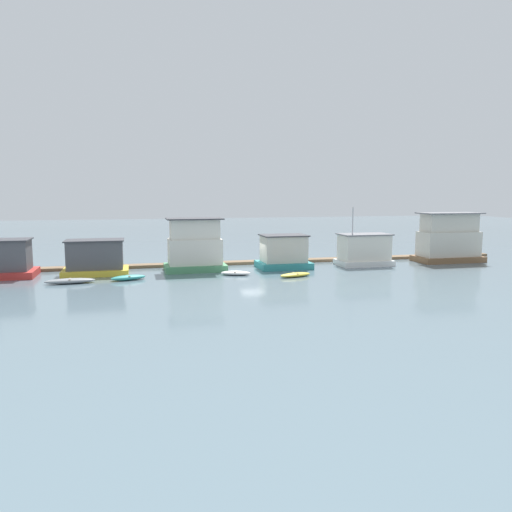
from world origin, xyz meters
TOP-DOWN VIEW (x-y plane):
  - ground_plane at (0.00, 0.00)m, footprint 200.00×200.00m
  - dock_walkway at (0.00, 3.47)m, footprint 59.60×1.52m
  - houseboat_red at (-23.59, 0.29)m, footprint 5.98×4.09m
  - houseboat_yellow at (-15.34, -0.04)m, footprint 5.98×3.77m
  - houseboat_green at (-5.96, 0.00)m, footprint 5.95×3.71m
  - houseboat_teal at (3.04, -0.41)m, footprint 5.23×4.00m
  - houseboat_white at (11.91, -0.56)m, footprint 5.64×3.41m
  - houseboat_brown at (22.33, -0.18)m, footprint 7.35×3.72m
  - dinghy_grey at (-17.14, -4.54)m, footprint 4.15×1.27m
  - dinghy_teal at (-12.34, -3.99)m, footprint 3.24×1.85m
  - dinghy_white at (-2.59, -3.56)m, footprint 3.00×2.05m
  - dinghy_yellow at (2.52, -5.85)m, footprint 3.34×1.88m

SIDE VIEW (x-z plane):
  - ground_plane at x=0.00m, z-range 0.00..0.00m
  - dock_walkway at x=0.00m, z-range 0.00..0.30m
  - dinghy_yellow at x=2.52m, z-range 0.00..0.38m
  - dinghy_white at x=-2.59m, z-range 0.00..0.40m
  - dinghy_teal at x=-12.34m, z-range 0.00..0.45m
  - dinghy_grey at x=-17.14m, z-range 0.00..0.45m
  - houseboat_yellow at x=-15.34m, z-range -0.12..3.18m
  - houseboat_teal at x=3.04m, z-range -0.13..3.28m
  - houseboat_red at x=-23.59m, z-range -1.42..4.63m
  - houseboat_white at x=11.91m, z-range -1.48..4.69m
  - houseboat_green at x=-5.96m, z-range -0.25..4.94m
  - houseboat_brown at x=22.33m, z-range -0.28..5.19m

